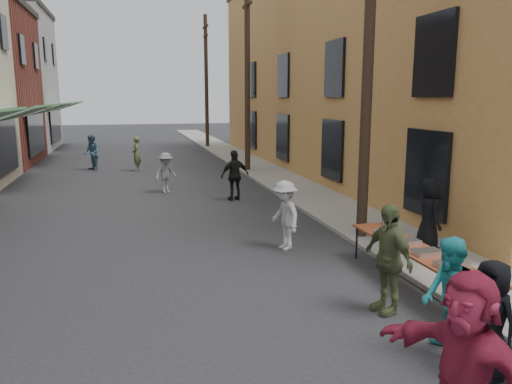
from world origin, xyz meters
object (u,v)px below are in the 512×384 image
utility_pole_near (368,54)px  guest_front_c (449,299)px  serving_table (417,251)px  catering_tray_sausage (478,279)px  utility_pole_far (206,82)px  server (429,214)px  utility_pole_mid (247,75)px  guest_front_a (490,319)px

utility_pole_near → guest_front_c: size_ratio=5.35×
serving_table → catering_tray_sausage: catering_tray_sausage is taller
utility_pole_far → catering_tray_sausage: 29.13m
utility_pole_near → serving_table: 5.01m
utility_pole_far → serving_table: bearing=-91.1°
guest_front_c → utility_pole_near: bearing=179.2°
serving_table → server: server is taller
utility_pole_far → guest_front_c: bearing=-92.9°
utility_pole_far → catering_tray_sausage: utility_pole_far is taller
utility_pole_mid → server: (0.98, -13.36, -3.59)m
serving_table → guest_front_c: (-0.99, -2.32, 0.13)m
utility_pole_mid → catering_tray_sausage: utility_pole_mid is taller
utility_pole_near → utility_pole_far: 24.00m
utility_pole_far → guest_front_a: size_ratio=5.84×
guest_front_a → guest_front_c: size_ratio=0.92×
utility_pole_mid → guest_front_a: bearing=-94.1°
utility_pole_mid → guest_front_c: (-1.49, -17.56, -3.66)m
utility_pole_near → utility_pole_mid: same height
utility_pole_mid → utility_pole_far: size_ratio=1.00×
guest_front_c → guest_front_a: bearing=34.2°
guest_front_a → guest_front_c: 0.59m
serving_table → guest_front_c: size_ratio=2.38×
utility_pole_near → utility_pole_mid: 12.00m
utility_pole_far → catering_tray_sausage: size_ratio=18.00×
catering_tray_sausage → utility_pole_near: bearing=84.2°
utility_pole_mid → catering_tray_sausage: size_ratio=18.00×
catering_tray_sausage → guest_front_c: size_ratio=0.30×
catering_tray_sausage → guest_front_a: size_ratio=0.32×
utility_pole_far → server: (0.98, -25.36, -3.59)m
guest_front_a → server: 5.26m
utility_pole_near → server: utility_pole_near is taller
utility_pole_near → server: size_ratio=5.55×
utility_pole_mid → utility_pole_far: 12.00m
utility_pole_mid → guest_front_c: 18.00m
server → utility_pole_far: bearing=11.9°
utility_pole_near → serving_table: utility_pole_near is taller
catering_tray_sausage → guest_front_a: 1.46m
catering_tray_sausage → server: bearing=67.2°
server → serving_table: bearing=151.4°
utility_pole_near → utility_pole_mid: (0.00, 12.00, 0.00)m
serving_table → server: (1.48, 1.88, 0.20)m
guest_front_a → server: (2.27, 4.75, 0.14)m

